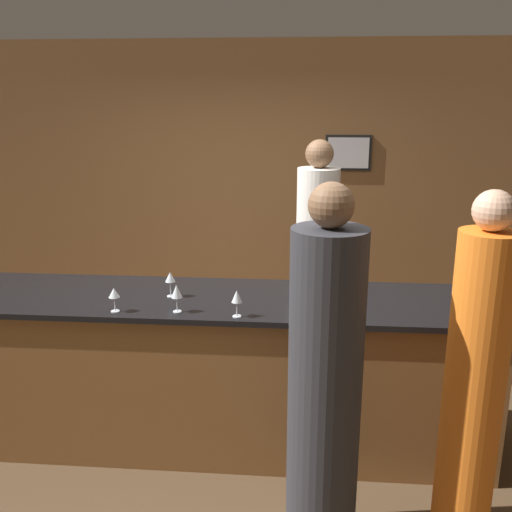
% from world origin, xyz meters
% --- Properties ---
extents(ground_plane, '(14.00, 14.00, 0.00)m').
position_xyz_m(ground_plane, '(0.00, 0.00, 0.00)').
color(ground_plane, '#4C3823').
extents(back_wall, '(8.00, 0.08, 2.80)m').
position_xyz_m(back_wall, '(0.00, 2.24, 1.40)').
color(back_wall, brown).
rests_on(back_wall, ground_plane).
extents(bar_counter, '(3.59, 0.80, 1.03)m').
position_xyz_m(bar_counter, '(0.00, 0.00, 0.52)').
color(bar_counter, brown).
rests_on(bar_counter, ground_plane).
extents(bartender, '(0.32, 0.32, 1.97)m').
position_xyz_m(bartender, '(0.68, 0.88, 0.93)').
color(bartender, silver).
rests_on(bartender, ground_plane).
extents(guest_0, '(0.36, 0.36, 1.90)m').
position_xyz_m(guest_0, '(0.69, -0.87, 0.88)').
color(guest_0, '#2D2D33').
rests_on(guest_0, ground_plane).
extents(guest_1, '(0.29, 0.29, 1.87)m').
position_xyz_m(guest_1, '(1.41, -0.82, 0.88)').
color(guest_1, orange).
rests_on(guest_1, ground_plane).
extents(wine_bottle_0, '(0.07, 0.07, 0.29)m').
position_xyz_m(wine_bottle_0, '(0.62, -0.22, 1.14)').
color(wine_bottle_0, black).
rests_on(wine_bottle_0, bar_counter).
extents(wine_glass_0, '(0.07, 0.07, 0.16)m').
position_xyz_m(wine_glass_0, '(0.73, -0.16, 1.15)').
color(wine_glass_0, silver).
rests_on(wine_glass_0, bar_counter).
extents(wine_glass_1, '(0.08, 0.08, 0.15)m').
position_xyz_m(wine_glass_1, '(1.67, -0.34, 1.14)').
color(wine_glass_1, silver).
rests_on(wine_glass_1, bar_counter).
extents(wine_glass_2, '(0.07, 0.07, 0.17)m').
position_xyz_m(wine_glass_2, '(-0.17, -0.28, 1.16)').
color(wine_glass_2, silver).
rests_on(wine_glass_2, bar_counter).
extents(wine_glass_3, '(0.06, 0.06, 0.16)m').
position_xyz_m(wine_glass_3, '(0.19, -0.32, 1.15)').
color(wine_glass_3, silver).
rests_on(wine_glass_3, bar_counter).
extents(wine_glass_4, '(0.07, 0.07, 0.15)m').
position_xyz_m(wine_glass_4, '(-0.54, -0.30, 1.15)').
color(wine_glass_4, silver).
rests_on(wine_glass_4, bar_counter).
extents(wine_glass_5, '(0.06, 0.06, 0.16)m').
position_xyz_m(wine_glass_5, '(-0.27, -0.01, 1.16)').
color(wine_glass_5, silver).
rests_on(wine_glass_5, bar_counter).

